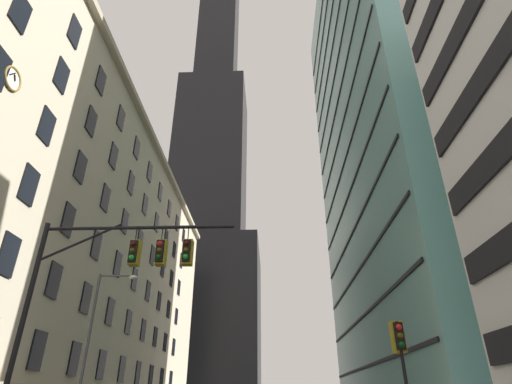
# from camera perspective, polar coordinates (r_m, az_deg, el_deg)

# --- Properties ---
(station_building) EXTENTS (16.57, 65.48, 29.73)m
(station_building) POSITION_cam_1_polar(r_m,az_deg,el_deg) (46.44, -26.32, -7.72)
(station_building) COLOR #BCAF93
(station_building) RESTS_ON ground
(dark_skyscraper) EXTENTS (27.13, 27.13, 180.61)m
(dark_skyscraper) POSITION_cam_1_polar(r_m,az_deg,el_deg) (109.72, -6.68, -0.68)
(dark_skyscraper) COLOR black
(dark_skyscraper) RESTS_ON ground
(glass_office_midrise) EXTENTS (19.56, 33.56, 58.53)m
(glass_office_midrise) POSITION_cam_1_polar(r_m,az_deg,el_deg) (49.81, 22.97, 9.16)
(glass_office_midrise) COLOR slate
(glass_office_midrise) RESTS_ON ground
(traffic_signal_mast) EXTENTS (8.04, 0.63, 7.81)m
(traffic_signal_mast) POSITION_cam_1_polar(r_m,az_deg,el_deg) (17.15, -18.64, -10.47)
(traffic_signal_mast) COLOR black
(traffic_signal_mast) RESTS_ON sidewalk_left
(traffic_light_near_right) EXTENTS (0.40, 0.63, 3.65)m
(traffic_light_near_right) POSITION_cam_1_polar(r_m,az_deg,el_deg) (15.54, 19.57, -19.48)
(traffic_light_near_right) COLOR black
(traffic_light_near_right) RESTS_ON sidewalk_right
(street_lamppost) EXTENTS (2.57, 0.32, 8.53)m
(street_lamppost) POSITION_cam_1_polar(r_m,az_deg,el_deg) (27.69, -21.69, -17.65)
(street_lamppost) COLOR #47474C
(street_lamppost) RESTS_ON sidewalk_left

